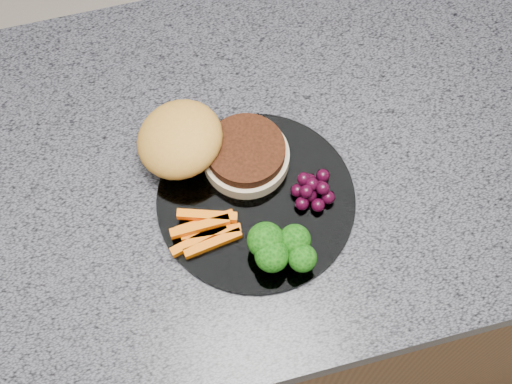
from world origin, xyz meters
TOP-DOWN VIEW (x-y plane):
  - island_cabinet at (0.00, 0.00)m, footprint 1.20×0.60m
  - countertop at (0.00, 0.00)m, footprint 1.20×0.60m
  - plate at (0.05, -0.07)m, footprint 0.26×0.26m
  - burger at (0.00, 0.01)m, footprint 0.22×0.17m
  - carrot_sticks at (-0.02, -0.10)m, footprint 0.09×0.06m
  - broccoli at (0.06, -0.15)m, footprint 0.08×0.07m
  - grape_bunch at (0.12, -0.08)m, footprint 0.06×0.06m

SIDE VIEW (x-z plane):
  - island_cabinet at x=0.00m, z-range 0.00..0.86m
  - countertop at x=0.00m, z-range 0.86..0.90m
  - plate at x=0.05m, z-range 0.90..0.91m
  - carrot_sticks at x=-0.02m, z-range 0.90..0.92m
  - grape_bunch at x=0.12m, z-range 0.90..0.93m
  - burger at x=0.00m, z-range 0.90..0.96m
  - broccoli at x=0.06m, z-range 0.91..0.96m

